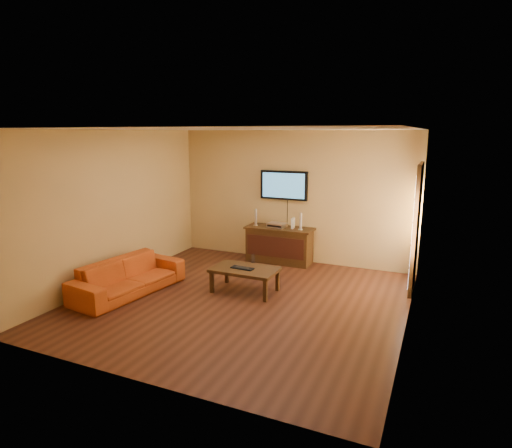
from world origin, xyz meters
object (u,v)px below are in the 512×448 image
Objects in this scene: media_console at (279,245)px; speaker_right at (301,222)px; television at (284,185)px; coffee_table at (245,271)px; speaker_left at (256,218)px; bottle at (253,258)px; av_receiver at (277,225)px; subwoofer at (255,252)px; game_console at (293,223)px; sofa at (128,271)px; keyboard at (242,268)px.

speaker_right reaches higher than media_console.
speaker_right is (0.46, -0.26, -0.68)m from television.
coffee_table is 1.97m from speaker_left.
television is 4.96× the size of bottle.
television is 2.91× the size of speaker_right.
av_receiver reaches higher than media_console.
speaker_right reaches higher than subwoofer.
game_console is (0.28, -0.20, -0.74)m from television.
sofa is at bearing -130.96° from game_console.
sofa is at bearing -120.36° from television.
sofa reaches higher than subwoofer.
av_receiver reaches higher than subwoofer.
speaker_right reaches higher than coffee_table.
coffee_table is 2.97× the size of av_receiver.
media_console is 0.71× the size of sofa.
speaker_right is 1.62× the size of game_console.
game_console reaches higher than keyboard.
av_receiver is 1.92m from keyboard.
media_console is 3.16m from sofa.
coffee_table is 0.56× the size of sofa.
speaker_left is 0.95× the size of av_receiver.
coffee_table is (0.07, -1.83, -0.01)m from media_console.
av_receiver is (-0.13, 1.85, 0.42)m from coffee_table.
av_receiver reaches higher than sofa.
media_console is at bearing -178.75° from game_console.
speaker_left is at bearing 106.92° from keyboard.
subwoofer is (1.12, 2.74, -0.25)m from sofa.
sofa is at bearing -97.21° from subwoofer.
coffee_table is 3.11× the size of speaker_left.
media_console is 3.55× the size of keyboard.
sofa reaches higher than keyboard.
subwoofer is 0.69× the size of keyboard.
game_console reaches higher than subwoofer.
bottle is at bearing 107.91° from keyboard.
speaker_right is (0.46, -0.03, 0.53)m from media_console.
av_receiver is 1.73× the size of game_console.
television is at bearing 81.55° from av_receiver.
sofa reaches higher than coffee_table.
keyboard is (-0.24, -1.89, -0.42)m from game_console.
speaker_left reaches higher than coffee_table.
bottle is (-0.42, -0.27, -0.69)m from av_receiver.
speaker_right is at bearing 9.23° from subwoofer.
media_console is 1.87m from keyboard.
av_receiver reaches higher than coffee_table.
television is 2.39m from coffee_table.
subwoofer is 0.35m from bottle.
sofa reaches higher than media_console.
coffee_table is 2.80× the size of keyboard.
speaker_right is 1.28× the size of subwoofer.
media_console is 0.61m from bottle.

